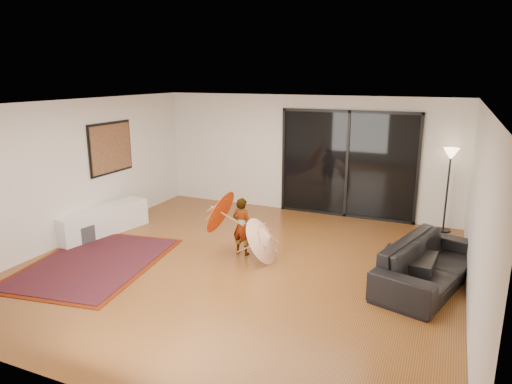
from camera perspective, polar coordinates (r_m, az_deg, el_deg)
The scene contains 17 objects.
floor at distance 7.85m, azimuth -1.92°, elevation -9.14°, with size 7.00×7.00×0.00m, color brown.
ceiling at distance 7.20m, azimuth -2.11°, elevation 10.94°, with size 7.00×7.00×0.00m, color white.
wall_back at distance 10.61m, azimuth 6.12°, elevation 4.67°, with size 7.00×7.00×0.00m, color silver.
wall_front at distance 4.66m, azimuth -20.99°, elevation -9.19°, with size 7.00×7.00×0.00m, color silver.
wall_left at distance 9.42m, azimuth -21.65°, elevation 2.48°, with size 7.00×7.00×0.00m, color silver.
wall_right at distance 6.75m, azimuth 25.97°, elevation -2.44°, with size 7.00×7.00×0.00m, color silver.
sliding_door at distance 10.36m, azimuth 11.34°, elevation 3.39°, with size 3.06×0.07×2.40m.
painting at distance 10.07m, azimuth -17.68°, elevation 5.27°, with size 0.04×1.28×1.08m.
media_console at distance 9.75m, azimuth -18.65°, elevation -3.42°, with size 0.49×1.98×0.55m, color white.
speaker at distance 9.42m, azimuth -20.71°, elevation -4.89°, with size 0.30×0.30×0.34m, color #424244.
persian_rug at distance 8.39m, azimuth -19.52°, elevation -8.33°, with size 2.42×3.10×0.02m.
sofa at distance 7.53m, azimuth 20.79°, elevation -8.37°, with size 2.33×0.91×0.68m, color black.
ottoman at distance 7.54m, azimuth 18.36°, elevation -9.08°, with size 0.78×0.78×0.45m, color black.
floor_lamp at distance 9.90m, azimuth 23.06°, elevation 2.98°, with size 0.30×0.30×1.73m.
child at distance 8.14m, azimuth -1.76°, elevation -4.31°, with size 0.38×0.25×1.05m, color #999999.
parasol_orange at distance 8.27m, azimuth -5.37°, elevation -2.52°, with size 0.49×0.84×0.87m.
parasol_white at distance 7.79m, azimuth 1.79°, elevation -5.33°, with size 0.60×0.85×0.93m.
Camera 1 is at (3.09, -6.49, 3.15)m, focal length 32.00 mm.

